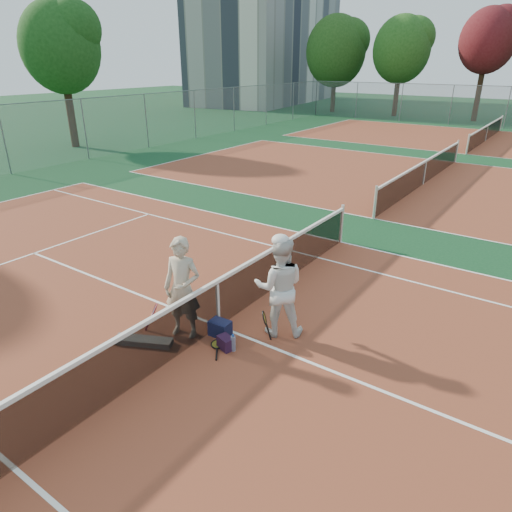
# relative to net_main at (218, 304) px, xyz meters

# --- Properties ---
(ground) EXTENTS (130.00, 130.00, 0.00)m
(ground) POSITION_rel_net_main_xyz_m (0.00, 0.00, -0.51)
(ground) COLOR #0F391D
(ground) RESTS_ON ground
(court_main) EXTENTS (23.77, 10.97, 0.01)m
(court_main) POSITION_rel_net_main_xyz_m (0.00, 0.00, -0.51)
(court_main) COLOR brown
(court_main) RESTS_ON ground
(court_far_a) EXTENTS (23.77, 10.97, 0.01)m
(court_far_a) POSITION_rel_net_main_xyz_m (0.00, 13.50, -0.51)
(court_far_a) COLOR brown
(court_far_a) RESTS_ON ground
(court_far_b) EXTENTS (23.77, 10.97, 0.01)m
(court_far_b) POSITION_rel_net_main_xyz_m (0.00, 27.00, -0.51)
(court_far_b) COLOR brown
(court_far_b) RESTS_ON ground
(net_main) EXTENTS (0.10, 10.98, 1.02)m
(net_main) POSITION_rel_net_main_xyz_m (0.00, 0.00, 0.00)
(net_main) COLOR black
(net_main) RESTS_ON ground
(net_far_a) EXTENTS (0.10, 10.98, 1.02)m
(net_far_a) POSITION_rel_net_main_xyz_m (0.00, 13.50, 0.00)
(net_far_a) COLOR black
(net_far_a) RESTS_ON ground
(net_far_b) EXTENTS (0.10, 10.98, 1.02)m
(net_far_b) POSITION_rel_net_main_xyz_m (0.00, 27.00, 0.00)
(net_far_b) COLOR black
(net_far_b) RESTS_ON ground
(fence_back) EXTENTS (32.00, 0.06, 3.00)m
(fence_back) POSITION_rel_net_main_xyz_m (0.00, 34.00, 0.99)
(fence_back) COLOR slate
(fence_back) RESTS_ON ground
(fence_left) EXTENTS (0.06, 54.50, 3.00)m
(fence_left) POSITION_rel_net_main_xyz_m (-16.00, 6.75, 0.99)
(fence_left) COLOR slate
(fence_left) RESTS_ON ground
(apartment_block) EXTENTS (12.96, 23.18, 15.00)m
(apartment_block) POSITION_rel_net_main_xyz_m (-28.00, 44.00, 6.99)
(apartment_block) COLOR beige
(apartment_block) RESTS_ON ground
(player_a) EXTENTS (0.82, 0.66, 1.95)m
(player_a) POSITION_rel_net_main_xyz_m (-0.35, -0.56, 0.46)
(player_a) COLOR #BCAC91
(player_a) RESTS_ON ground
(player_b) EXTENTS (1.18, 1.11, 1.93)m
(player_b) POSITION_rel_net_main_xyz_m (1.06, 0.51, 0.45)
(player_b) COLOR silver
(player_b) RESTS_ON ground
(racket_red) EXTENTS (0.39, 0.39, 0.56)m
(racket_red) POSITION_rel_net_main_xyz_m (-0.91, -0.78, -0.23)
(racket_red) COLOR maroon
(racket_red) RESTS_ON ground
(racket_black_held) EXTENTS (0.30, 0.33, 0.59)m
(racket_black_held) POSITION_rel_net_main_xyz_m (0.98, 0.14, -0.22)
(racket_black_held) COLOR black
(racket_black_held) RESTS_ON ground
(racket_spare) EXTENTS (0.58, 0.64, 0.04)m
(racket_spare) POSITION_rel_net_main_xyz_m (0.39, -0.51, -0.49)
(racket_spare) COLOR black
(racket_spare) RESTS_ON ground
(sports_bag_navy) EXTENTS (0.40, 0.29, 0.31)m
(sports_bag_navy) POSITION_rel_net_main_xyz_m (0.22, -0.22, -0.36)
(sports_bag_navy) COLOR black
(sports_bag_navy) RESTS_ON ground
(sports_bag_purple) EXTENTS (0.34, 0.28, 0.24)m
(sports_bag_purple) POSITION_rel_net_main_xyz_m (0.58, -0.50, -0.39)
(sports_bag_purple) COLOR black
(sports_bag_purple) RESTS_ON ground
(net_cover_canvas) EXTENTS (1.07, 0.68, 0.11)m
(net_cover_canvas) POSITION_rel_net_main_xyz_m (-0.75, -1.25, -0.45)
(net_cover_canvas) COLOR #5F5B55
(net_cover_canvas) RESTS_ON ground
(water_bottle) EXTENTS (0.09, 0.09, 0.30)m
(water_bottle) POSITION_rel_net_main_xyz_m (0.73, -0.47, -0.36)
(water_bottle) COLOR #C9E2FF
(water_bottle) RESTS_ON ground
(tree_back_0) EXTENTS (5.68, 5.68, 8.80)m
(tree_back_0) POSITION_rel_net_main_xyz_m (-16.04, 37.62, 5.01)
(tree_back_0) COLOR #382314
(tree_back_0) RESTS_ON ground
(tree_back_1) EXTENTS (4.97, 4.97, 8.48)m
(tree_back_1) POSITION_rel_net_main_xyz_m (-9.69, 37.51, 5.09)
(tree_back_1) COLOR #382314
(tree_back_1) RESTS_ON ground
(tree_back_maroon) EXTENTS (4.39, 4.39, 8.72)m
(tree_back_maroon) POSITION_rel_net_main_xyz_m (-2.83, 37.71, 5.65)
(tree_back_maroon) COLOR #382314
(tree_back_maroon) RESTS_ON ground
(tree_left_1) EXTENTS (4.31, 4.31, 7.91)m
(tree_left_1) POSITION_rel_net_main_xyz_m (-19.75, 10.69, 4.89)
(tree_left_1) COLOR #382314
(tree_left_1) RESTS_ON ground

